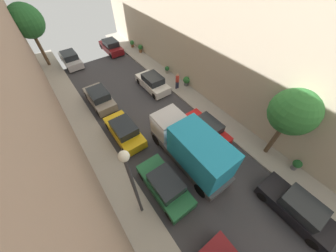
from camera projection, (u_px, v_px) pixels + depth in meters
ground at (169, 139)px, 14.78m from camera, size 32.00×32.00×0.00m
sidewalk_left at (112, 172)px, 12.76m from camera, size 2.00×44.00×0.15m
sidewalk_right at (212, 113)px, 16.68m from camera, size 2.00×44.00×0.15m
parked_car_left_2 at (165, 185)px, 11.45m from camera, size 1.78×4.20×1.57m
parked_car_left_3 at (124, 131)px, 14.42m from camera, size 1.78×4.20×1.57m
parked_car_left_4 at (100, 98)px, 17.15m from camera, size 1.78×4.20×1.57m
parked_car_left_5 at (71, 59)px, 22.00m from camera, size 1.78×4.20×1.57m
parked_car_right_1 at (297, 208)px, 10.53m from camera, size 1.78×4.20×1.57m
parked_car_right_2 at (206, 129)px, 14.56m from camera, size 1.78×4.20×1.57m
parked_car_right_3 at (153, 83)px, 18.76m from camera, size 1.78×4.20×1.57m
parked_car_right_4 at (111, 47)px, 24.21m from camera, size 1.78×4.20×1.57m
delivery_truck at (192, 147)px, 12.08m from camera, size 2.26×6.60×3.38m
pedestrian at (177, 81)px, 18.39m from camera, size 0.40×0.36×1.72m
street_tree_0 at (26, 22)px, 18.64m from camera, size 3.35×3.35×6.54m
street_tree_1 at (293, 112)px, 10.78m from camera, size 2.85×2.85×5.56m
potted_plant_0 at (140, 48)px, 23.98m from camera, size 0.61×0.61×0.97m
potted_plant_2 at (186, 81)px, 19.03m from camera, size 0.71×0.71×0.98m
potted_plant_3 at (297, 165)px, 12.48m from camera, size 0.58×0.58×0.90m
potted_plant_4 at (132, 43)px, 25.01m from camera, size 0.58×0.58×0.89m
potted_plant_5 at (167, 69)px, 20.74m from camera, size 0.51×0.51×0.78m
lamp_post at (132, 181)px, 7.96m from camera, size 0.44×0.44×6.29m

